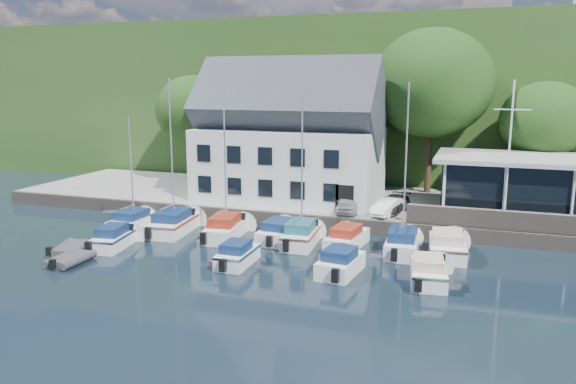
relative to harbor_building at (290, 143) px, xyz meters
name	(u,v)px	position (x,y,z in m)	size (l,w,h in m)	color
ground	(314,289)	(7.00, -16.50, -5.35)	(180.00, 180.00, 0.00)	black
quay	(378,207)	(7.00, 1.00, -4.85)	(60.00, 13.00, 1.00)	gray
quay_face	(361,226)	(7.00, -5.50, -4.85)	(60.00, 0.30, 1.00)	#655A50
hillside	(433,96)	(7.00, 45.50, 2.65)	(160.00, 75.00, 16.00)	#29481B
field_patch	(493,42)	(15.00, 53.50, 10.80)	(50.00, 30.00, 0.30)	#5B6D36
harbor_building	(290,143)	(0.00, 0.00, 0.00)	(14.40, 8.20, 8.70)	silver
club_pavilion	(534,187)	(18.00, -0.50, -2.30)	(13.20, 7.20, 4.10)	black
seawall	(556,224)	(19.00, -5.10, -3.75)	(18.00, 0.50, 1.20)	#655A50
gangway	(135,221)	(-9.50, -7.50, -5.35)	(1.20, 6.00, 1.40)	#BCBCC1
car_silver	(348,203)	(5.64, -3.56, -3.71)	(1.50, 3.73, 1.27)	#BBBBC0
car_white	(388,207)	(8.49, -3.58, -3.77)	(1.23, 3.53, 1.16)	silver
car_dgrey	(393,204)	(8.68, -2.58, -3.77)	(1.62, 3.98, 1.16)	#2D2D32
car_blue	(452,208)	(12.78, -2.85, -3.72)	(1.45, 3.66, 1.25)	#2C4D88
flagpole	(509,154)	(16.08, -3.81, 0.29)	(2.23, 0.20, 9.27)	silver
tree_0	(195,128)	(-11.00, 4.76, 0.52)	(7.13, 7.13, 9.75)	#12350F
tree_1	(271,130)	(-3.97, 6.18, 0.39)	(6.93, 6.93, 9.48)	#12350F
tree_2	(346,126)	(3.33, 5.25, 1.01)	(7.84, 7.84, 10.71)	#12350F
tree_3	(431,112)	(10.28, 5.61, 2.36)	(9.82, 9.82, 13.42)	#12350F
tree_4	(543,142)	(18.83, 5.06, 0.25)	(6.73, 6.73, 9.20)	#12350F
boat_r1_0	(131,169)	(-8.23, -9.49, -1.09)	(2.03, 5.90, 8.51)	white
boat_r1_1	(172,163)	(-5.16, -9.27, -0.55)	(2.33, 7.15, 9.60)	white
boat_r1_2	(225,167)	(-1.22, -9.28, -0.62)	(2.03, 6.86, 9.46)	white
boat_r1_3	(280,230)	(2.37, -8.77, -4.65)	(2.04, 5.85, 1.41)	white
boat_r1_4	(302,170)	(3.99, -9.21, -0.59)	(1.98, 6.32, 9.52)	white
boat_r1_5	(347,236)	(6.83, -8.83, -4.65)	(1.85, 5.87, 1.39)	white
boat_r1_6	(405,177)	(10.28, -8.91, -0.70)	(2.01, 6.38, 9.29)	white
boat_r1_7	(447,244)	(12.86, -8.73, -4.58)	(2.23, 6.11, 1.54)	white
boat_r2_0	(115,236)	(-6.84, -13.60, -4.64)	(1.72, 5.44, 1.42)	white
boat_r2_2	(237,253)	(1.79, -14.20, -4.67)	(1.70, 4.77, 1.37)	white
boat_r2_3	(341,261)	(7.65, -13.81, -4.61)	(1.90, 4.96, 1.48)	white
boat_r2_4	(428,269)	(12.23, -13.53, -4.65)	(1.91, 5.37, 1.39)	white
dinghy_0	(71,247)	(-8.60, -15.52, -5.00)	(1.79, 2.98, 0.70)	#37363B
dinghy_1	(70,258)	(-7.23, -17.22, -5.02)	(1.72, 2.86, 0.67)	#37363B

